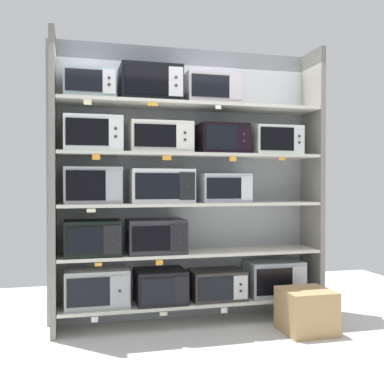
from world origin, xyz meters
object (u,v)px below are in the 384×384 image
microwave_10 (160,138)px  microwave_15 (211,90)px  microwave_8 (223,188)px  microwave_13 (89,85)px  microwave_4 (92,238)px  microwave_6 (93,185)px  microwave_5 (156,236)px  microwave_12 (273,141)px  microwave_11 (221,139)px  shipping_carton (306,311)px  microwave_14 (150,85)px  microwave_0 (97,288)px  microwave_1 (160,286)px  microwave_3 (274,278)px  microwave_2 (217,284)px  microwave_7 (161,186)px  microwave_9 (93,134)px

microwave_10 → microwave_15: size_ratio=1.12×
microwave_8 → microwave_13: bearing=-180.0°
microwave_4 → microwave_6: microwave_6 is taller
microwave_5 → microwave_12: 1.49m
microwave_6 → microwave_11: microwave_11 is taller
microwave_13 → microwave_6: bearing=-0.6°
shipping_carton → microwave_11: bearing=140.5°
microwave_6 → microwave_8: microwave_6 is taller
microwave_14 → microwave_5: bearing=0.4°
microwave_0 → microwave_15: microwave_15 is taller
microwave_1 → microwave_5: bearing=179.8°
microwave_3 → microwave_2: bearing=-180.0°
microwave_1 → microwave_6: microwave_6 is taller
microwave_0 → microwave_8: bearing=0.0°
microwave_7 → microwave_6: bearing=-180.0°
microwave_7 → shipping_carton: bearing=-23.3°
microwave_6 → microwave_14: bearing=-0.0°
microwave_7 → shipping_carton: size_ratio=1.34×
microwave_0 → microwave_10: microwave_10 is taller
microwave_3 → microwave_15: size_ratio=1.08×
microwave_1 → microwave_2: bearing=-0.0°
microwave_2 → microwave_12: microwave_12 is taller
microwave_9 → microwave_1: bearing=0.0°
microwave_1 → microwave_7: bearing=-0.0°
microwave_5 → microwave_8: 0.80m
microwave_2 → microwave_8: bearing=0.3°
microwave_10 → microwave_1: bearing=-176.2°
microwave_5 → microwave_9: microwave_9 is taller
microwave_6 → microwave_13: (-0.03, 0.00, 0.90)m
microwave_5 → microwave_0: bearing=-180.0°
microwave_7 → microwave_9: 0.78m
microwave_6 → microwave_9: (0.00, 0.00, 0.46)m
microwave_0 → microwave_10: (0.58, 0.00, 1.37)m
microwave_0 → microwave_9: 1.38m
microwave_7 → microwave_13: size_ratio=1.29×
microwave_5 → microwave_14: bearing=-179.6°
microwave_6 → microwave_14: size_ratio=0.90×
microwave_0 → microwave_6: bearing=-179.6°
microwave_5 → microwave_9: bearing=-180.0°
microwave_2 → microwave_4: size_ratio=1.04×
microwave_7 → microwave_12: bearing=-0.0°
microwave_9 → microwave_11: bearing=-0.0°
microwave_4 → microwave_12: microwave_12 is taller
microwave_0 → microwave_13: microwave_13 is taller
microwave_5 → microwave_7: (0.05, -0.00, 0.47)m
microwave_10 → microwave_14: (-0.09, -0.00, 0.49)m
microwave_0 → microwave_5: size_ratio=1.07×
microwave_11 → microwave_8: bearing=1.0°
microwave_8 → microwave_6: bearing=-180.0°
microwave_6 → microwave_9: microwave_9 is taller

